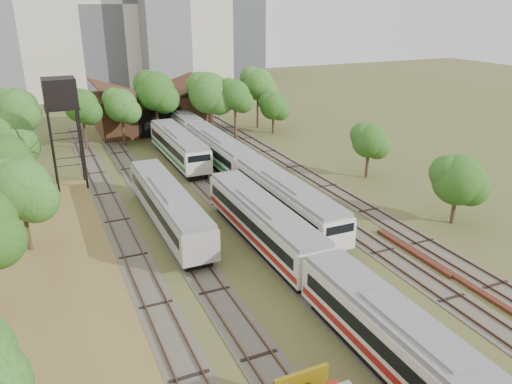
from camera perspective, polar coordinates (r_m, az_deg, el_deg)
name	(u,v)px	position (r m, az deg, el deg)	size (l,w,h in m)	color
ground	(412,352)	(30.62, 17.43, -17.05)	(240.00, 240.00, 0.00)	#475123
dry_grass_patch	(60,353)	(31.22, -21.45, -16.74)	(14.00, 60.00, 0.04)	brown
tracks	(235,201)	(49.01, -2.47, -1.07)	(24.60, 80.00, 0.19)	#4C473D
railcar_red_set	(320,273)	(32.95, 7.34, -9.21)	(2.93, 34.58, 3.63)	black
railcar_green_set	(219,150)	(59.61, -4.30, 4.81)	(2.92, 52.07, 3.60)	black
railcar_rear	(179,147)	(61.21, -8.82, 5.13)	(3.04, 16.07, 3.76)	black
old_grey_coach	(168,206)	(43.54, -9.98, -1.57)	(2.89, 18.00, 3.57)	black
water_tower	(60,96)	(54.25, -21.48, 10.17)	(3.29, 3.29, 11.37)	black
rail_pile_near	(413,252)	(41.01, 17.49, -6.52)	(0.55, 8.30, 0.28)	#522417
rail_pile_far	(475,289)	(37.53, 23.79, -10.13)	(0.49, 7.78, 0.25)	#522417
maintenance_shed	(151,110)	(78.55, -11.87, 9.11)	(16.45, 11.55, 7.58)	#351F13
tree_band_left	(3,192)	(41.51, -26.94, 0.00)	(8.12, 65.17, 8.52)	#382616
tree_band_far	(161,96)	(70.77, -10.84, 10.68)	(38.64, 9.32, 9.64)	#382616
tree_band_right	(359,140)	(56.77, 11.69, 5.89)	(4.55, 39.92, 6.26)	#382616
tower_centre	(115,4)	(118.87, -15.83, 19.98)	(20.00, 18.00, 36.00)	beige
tower_far_right	(235,20)	(137.33, -2.39, 19.04)	(12.00, 12.00, 28.00)	#43474B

